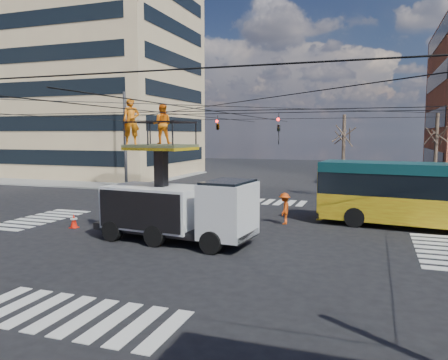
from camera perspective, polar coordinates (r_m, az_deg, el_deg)
ground at (r=20.68m, az=-1.62°, el=-6.88°), size 120.00×120.00×0.00m
sidewalk_nw at (r=49.00m, az=-16.05°, el=0.44°), size 18.00×18.00×0.12m
crosswalks at (r=20.68m, az=-1.62°, el=-6.85°), size 22.40×22.40×0.02m
building_tower at (r=52.83m, az=-15.51°, el=17.14°), size 18.06×16.06×30.00m
overhead_network at (r=20.57m, az=-1.44°, el=5.10°), size 24.24×24.24×8.00m
tree_a at (r=32.42m, az=15.39°, el=5.82°), size 2.00×2.00×6.00m
tree_b at (r=32.58m, az=26.03°, el=5.43°), size 2.00×2.00×6.00m
utility_truck at (r=18.75m, az=-6.15°, el=-2.01°), size 7.21×3.24×6.14m
traffic_cone at (r=22.88m, az=-19.02°, el=-5.05°), size 0.36×0.36×0.70m
worker_ground at (r=22.30m, az=-12.88°, el=-3.71°), size 0.72×1.14×1.82m
flagger at (r=22.64m, az=7.91°, el=-3.71°), size 0.66×1.08×1.62m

